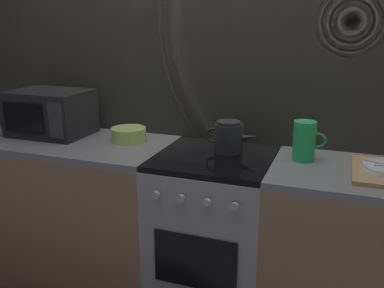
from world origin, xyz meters
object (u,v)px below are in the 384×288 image
(kettle, at_px, (229,137))
(microwave, at_px, (51,113))
(mixing_bowl, at_px, (129,135))
(pitcher, at_px, (305,141))
(stove_unit, at_px, (213,234))

(kettle, bearing_deg, microwave, -178.79)
(mixing_bowl, distance_m, pitcher, 0.99)
(mixing_bowl, bearing_deg, microwave, -177.76)
(kettle, distance_m, pitcher, 0.39)
(kettle, xyz_separation_m, mixing_bowl, (-0.60, -0.00, -0.04))
(stove_unit, bearing_deg, microwave, 176.18)
(stove_unit, height_order, kettle, kettle)
(pitcher, bearing_deg, microwave, -179.62)
(stove_unit, height_order, microwave, microwave)
(stove_unit, distance_m, microwave, 1.22)
(microwave, relative_size, kettle, 1.62)
(kettle, bearing_deg, mixing_bowl, -179.68)
(kettle, xyz_separation_m, pitcher, (0.39, -0.01, 0.02))
(stove_unit, xyz_separation_m, pitcher, (0.44, 0.08, 0.55))
(microwave, distance_m, kettle, 1.12)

